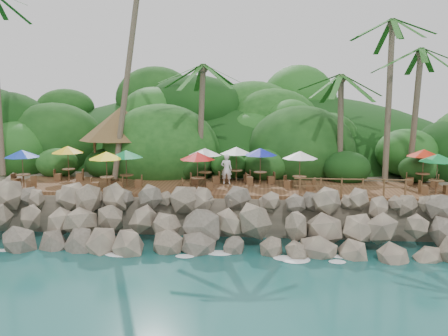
{
  "coord_description": "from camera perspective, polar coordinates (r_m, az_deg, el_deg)",
  "views": [
    {
      "loc": [
        2.43,
        -21.2,
        7.57
      ],
      "look_at": [
        0.0,
        6.0,
        3.4
      ],
      "focal_mm": 37.49,
      "sensor_mm": 36.0,
      "label": 1
    }
  ],
  "objects": [
    {
      "name": "foam_line",
      "position": [
        22.91,
        -1.29,
        -10.53
      ],
      "size": [
        25.2,
        0.8,
        0.06
      ],
      "color": "white",
      "rests_on": "ground"
    },
    {
      "name": "waiter",
      "position": [
        28.26,
        0.3,
        -0.15
      ],
      "size": [
        0.7,
        0.47,
        1.87
      ],
      "primitive_type": "imported",
      "rotation": [
        0.0,
        0.0,
        3.11
      ],
      "color": "white",
      "rests_on": "terrace"
    },
    {
      "name": "palms",
      "position": [
        30.33,
        2.18,
        16.76
      ],
      "size": [
        33.05,
        6.61,
        14.57
      ],
      "color": "brown",
      "rests_on": "ground"
    },
    {
      "name": "jungle_foliage",
      "position": [
        37.06,
        1.24,
        -3.11
      ],
      "size": [
        44.0,
        16.0,
        12.0
      ],
      "primitive_type": null,
      "color": "#143811",
      "rests_on": "ground"
    },
    {
      "name": "land_base",
      "position": [
        37.85,
        1.35,
        -1.24
      ],
      "size": [
        32.0,
        25.2,
        2.1
      ],
      "primitive_type": "cube",
      "color": "gray",
      "rests_on": "ground"
    },
    {
      "name": "seawall",
      "position": [
        24.2,
        -0.85,
        -6.71
      ],
      "size": [
        29.0,
        4.0,
        2.3
      ],
      "primitive_type": null,
      "color": "gray",
      "rests_on": "ground"
    },
    {
      "name": "railing",
      "position": [
        25.7,
        15.36,
        -2.09
      ],
      "size": [
        6.1,
        0.1,
        1.0
      ],
      "color": "brown",
      "rests_on": "terrace"
    },
    {
      "name": "jungle_hill",
      "position": [
        45.4,
        1.96,
        -0.92
      ],
      "size": [
        44.8,
        28.0,
        15.4
      ],
      "primitive_type": "ellipsoid",
      "color": "#143811",
      "rests_on": "ground"
    },
    {
      "name": "terrace",
      "position": [
        27.83,
        -0.0,
        -2.44
      ],
      "size": [
        26.0,
        5.0,
        0.2
      ],
      "primitive_type": "cube",
      "color": "brown",
      "rests_on": "land_base"
    },
    {
      "name": "palapa",
      "position": [
        32.69,
        -12.42,
        5.36
      ],
      "size": [
        5.67,
        5.67,
        4.6
      ],
      "color": "brown",
      "rests_on": "ground"
    },
    {
      "name": "ground",
      "position": [
        22.64,
        -1.37,
        -10.85
      ],
      "size": [
        140.0,
        140.0,
        0.0
      ],
      "primitive_type": "plane",
      "color": "#19514F",
      "rests_on": "ground"
    },
    {
      "name": "dining_clusters",
      "position": [
        27.51,
        -1.13,
        1.49
      ],
      "size": [
        25.63,
        5.19,
        2.2
      ],
      "color": "brown",
      "rests_on": "terrace"
    }
  ]
}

